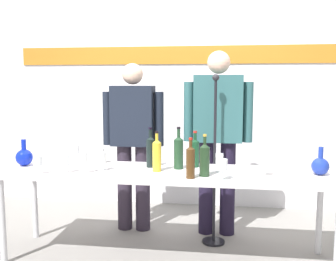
% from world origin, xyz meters
% --- Properties ---
extents(ground_plane, '(10.00, 10.00, 0.00)m').
position_xyz_m(ground_plane, '(0.00, 0.00, 0.00)').
color(ground_plane, gray).
extents(back_wall, '(5.53, 0.11, 3.00)m').
position_xyz_m(back_wall, '(0.00, 1.51, 1.50)').
color(back_wall, white).
rests_on(back_wall, ground).
extents(display_table, '(2.63, 0.63, 0.73)m').
position_xyz_m(display_table, '(0.00, 0.00, 0.68)').
color(display_table, silver).
rests_on(display_table, ground).
extents(decanter_blue_left, '(0.14, 0.14, 0.23)m').
position_xyz_m(decanter_blue_left, '(-1.20, 0.02, 0.81)').
color(decanter_blue_left, '#0E22AD').
rests_on(decanter_blue_left, display_table).
extents(decanter_blue_right, '(0.13, 0.13, 0.22)m').
position_xyz_m(decanter_blue_right, '(1.18, 0.02, 0.80)').
color(decanter_blue_right, navy).
rests_on(decanter_blue_right, display_table).
extents(presenter_left, '(0.59, 0.22, 1.61)m').
position_xyz_m(presenter_left, '(-0.40, 0.60, 0.91)').
color(presenter_left, '#2C2331').
rests_on(presenter_left, ground).
extents(presenter_right, '(0.63, 0.22, 1.71)m').
position_xyz_m(presenter_right, '(0.40, 0.60, 0.99)').
color(presenter_right, black).
rests_on(presenter_right, ground).
extents(wine_bottle_0, '(0.07, 0.07, 0.30)m').
position_xyz_m(wine_bottle_0, '(0.22, 0.18, 0.86)').
color(wine_bottle_0, '#143C22').
rests_on(wine_bottle_0, display_table).
extents(wine_bottle_1, '(0.08, 0.08, 0.34)m').
position_xyz_m(wine_bottle_1, '(0.10, 0.09, 0.87)').
color(wine_bottle_1, '#1E3D25').
rests_on(wine_bottle_1, display_table).
extents(wine_bottle_2, '(0.07, 0.07, 0.33)m').
position_xyz_m(wine_bottle_2, '(-0.14, 0.12, 0.87)').
color(wine_bottle_2, black).
rests_on(wine_bottle_2, display_table).
extents(wine_bottle_3, '(0.06, 0.06, 0.30)m').
position_xyz_m(wine_bottle_3, '(0.22, -0.22, 0.86)').
color(wine_bottle_3, '#442B13').
rests_on(wine_bottle_3, display_table).
extents(wine_bottle_4, '(0.08, 0.08, 0.32)m').
position_xyz_m(wine_bottle_4, '(0.32, -0.14, 0.86)').
color(wine_bottle_4, '#1E351E').
rests_on(wine_bottle_4, display_table).
extents(wine_bottle_5, '(0.07, 0.07, 0.32)m').
position_xyz_m(wine_bottle_5, '(-0.06, -0.03, 0.86)').
color(wine_bottle_5, gold).
rests_on(wine_bottle_5, display_table).
extents(wine_glass_left_0, '(0.06, 0.06, 0.17)m').
position_xyz_m(wine_glass_left_0, '(-0.61, -0.18, 0.85)').
color(wine_glass_left_0, white).
rests_on(wine_glass_left_0, display_table).
extents(wine_glass_left_1, '(0.07, 0.07, 0.14)m').
position_xyz_m(wine_glass_left_1, '(-0.94, -0.26, 0.83)').
color(wine_glass_left_1, white).
rests_on(wine_glass_left_1, display_table).
extents(wine_glass_left_2, '(0.07, 0.07, 0.15)m').
position_xyz_m(wine_glass_left_2, '(-0.76, -0.19, 0.83)').
color(wine_glass_left_2, white).
rests_on(wine_glass_left_2, display_table).
extents(wine_glass_left_3, '(0.07, 0.07, 0.13)m').
position_xyz_m(wine_glass_left_3, '(-0.60, 0.21, 0.82)').
color(wine_glass_left_3, white).
rests_on(wine_glass_left_3, display_table).
extents(wine_glass_left_4, '(0.06, 0.06, 0.15)m').
position_xyz_m(wine_glass_left_4, '(-0.50, -0.07, 0.83)').
color(wine_glass_left_4, white).
rests_on(wine_glass_left_4, display_table).
extents(wine_glass_left_5, '(0.06, 0.06, 0.15)m').
position_xyz_m(wine_glass_left_5, '(-0.82, 0.19, 0.84)').
color(wine_glass_left_5, white).
rests_on(wine_glass_left_5, display_table).
extents(wine_glass_right_0, '(0.06, 0.06, 0.15)m').
position_xyz_m(wine_glass_right_0, '(0.43, 0.00, 0.83)').
color(wine_glass_right_0, white).
rests_on(wine_glass_right_0, display_table).
extents(wine_glass_right_1, '(0.07, 0.07, 0.15)m').
position_xyz_m(wine_glass_right_1, '(0.45, -0.25, 0.84)').
color(wine_glass_right_1, white).
rests_on(wine_glass_right_1, display_table).
extents(wine_glass_right_2, '(0.07, 0.07, 0.15)m').
position_xyz_m(wine_glass_right_2, '(0.76, -0.09, 0.84)').
color(wine_glass_right_2, white).
rests_on(wine_glass_right_2, display_table).
extents(microphone_stand, '(0.20, 0.20, 1.50)m').
position_xyz_m(microphone_stand, '(0.38, 0.37, 0.50)').
color(microphone_stand, black).
rests_on(microphone_stand, ground).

